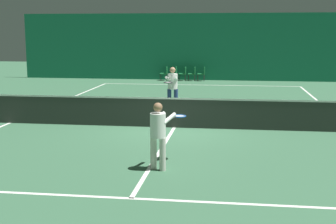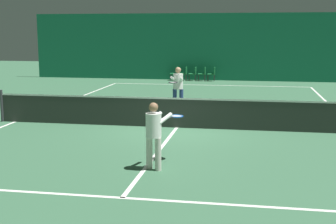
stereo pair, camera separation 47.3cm
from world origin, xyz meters
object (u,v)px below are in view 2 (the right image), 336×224
(player_far, at_px, (178,85))
(courtside_chair_2, at_px, (194,73))
(tennis_net, at_px, (177,112))
(courtside_chair_0, at_px, (175,73))
(courtside_chair_1, at_px, (184,73))
(player_near, at_px, (155,130))
(courtside_chair_3, at_px, (203,73))
(courtside_chair_4, at_px, (212,73))

(player_far, relative_size, courtside_chair_2, 1.96)
(tennis_net, relative_size, courtside_chair_2, 14.29)
(courtside_chair_0, bearing_deg, courtside_chair_1, 90.00)
(courtside_chair_2, bearing_deg, player_near, 4.32)
(courtside_chair_3, distance_m, courtside_chair_4, 0.58)
(player_far, distance_m, courtside_chair_1, 10.82)
(player_far, height_order, courtside_chair_3, player_far)
(player_near, bearing_deg, courtside_chair_1, 28.98)
(courtside_chair_0, bearing_deg, courtside_chair_3, 90.00)
(courtside_chair_2, distance_m, courtside_chair_4, 1.15)
(courtside_chair_2, distance_m, courtside_chair_3, 0.58)
(player_near, bearing_deg, player_far, 28.10)
(player_far, relative_size, courtside_chair_0, 1.96)
(courtside_chair_4, bearing_deg, tennis_net, 0.12)
(courtside_chair_0, distance_m, courtside_chair_3, 1.73)
(player_far, bearing_deg, courtside_chair_0, -168.02)
(courtside_chair_1, relative_size, courtside_chair_2, 1.00)
(player_far, bearing_deg, courtside_chair_3, -177.15)
(courtside_chair_0, distance_m, courtside_chair_2, 1.15)
(tennis_net, xyz_separation_m, courtside_chair_4, (-0.03, 14.11, -0.03))
(player_near, bearing_deg, courtside_chair_3, 25.46)
(player_near, relative_size, courtside_chair_4, 1.78)
(courtside_chair_2, bearing_deg, tennis_net, 4.79)
(courtside_chair_4, bearing_deg, player_near, 0.78)
(courtside_chair_1, relative_size, courtside_chair_3, 1.00)
(player_near, height_order, courtside_chair_1, player_near)
(courtside_chair_3, bearing_deg, player_far, 0.60)
(courtside_chair_2, height_order, courtside_chair_3, same)
(tennis_net, distance_m, courtside_chair_0, 14.31)
(player_near, relative_size, courtside_chair_1, 1.78)
(courtside_chair_1, xyz_separation_m, courtside_chair_2, (0.58, 0.00, 0.00))
(courtside_chair_0, height_order, courtside_chair_2, same)
(tennis_net, height_order, player_far, player_far)
(courtside_chair_2, bearing_deg, player_far, 3.67)
(courtside_chair_3, bearing_deg, tennis_net, 2.45)
(player_far, bearing_deg, courtside_chair_2, -174.08)
(courtside_chair_1, bearing_deg, courtside_chair_0, -90.00)
(tennis_net, distance_m, courtside_chair_1, 14.22)
(player_far, bearing_deg, courtside_chair_4, 179.77)
(courtside_chair_4, bearing_deg, player_far, -2.47)
(tennis_net, xyz_separation_m, player_far, (-0.49, 3.38, 0.45))
(courtside_chair_1, bearing_deg, courtside_chair_3, 90.00)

